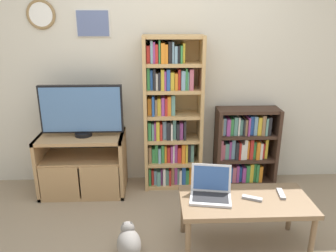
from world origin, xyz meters
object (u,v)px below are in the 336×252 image
remote_near_laptop (252,198)px  remote_far_from_laptop (281,194)px  bookshelf_short (244,147)px  coffee_table (245,204)px  cat (129,242)px  laptop (211,190)px  television (81,111)px  bookshelf_tall (171,117)px  tv_stand (83,164)px

remote_near_laptop → remote_far_from_laptop: 0.27m
bookshelf_short → coffee_table: 1.19m
bookshelf_short → coffee_table: (-0.29, -1.15, -0.03)m
coffee_table → cat: bearing=-175.6°
coffee_table → laptop: 0.30m
laptop → remote_near_laptop: laptop is taller
television → cat: (0.54, -1.06, -0.82)m
bookshelf_short → television: bearing=-174.6°
television → bookshelf_tall: 0.95m
bookshelf_tall → remote_far_from_laptop: bookshelf_tall is taller
tv_stand → remote_near_laptop: size_ratio=5.56×
television → coffee_table: bearing=-33.6°
bookshelf_short → cat: (-1.24, -1.23, -0.32)m
cat → television: bearing=106.9°
bookshelf_short → remote_near_laptop: bearing=-101.6°
bookshelf_tall → remote_near_laptop: 1.34m
tv_stand → bookshelf_short: 1.82m
bookshelf_tall → bookshelf_short: size_ratio=1.88×
bookshelf_tall → remote_near_laptop: (0.61, -1.14, -0.35)m
remote_near_laptop → cat: (-1.01, -0.07, -0.34)m
television → remote_near_laptop: (1.54, -0.99, -0.48)m
remote_near_laptop → coffee_table: bearing=-68.2°
laptop → television: bearing=152.0°
bookshelf_short → remote_near_laptop: size_ratio=5.49×
tv_stand → bookshelf_tall: (0.97, 0.14, 0.48)m
tv_stand → bookshelf_short: bearing=5.0°
tv_stand → remote_near_laptop: (1.58, -1.00, 0.13)m
bookshelf_short → cat: bearing=-135.4°
tv_stand → coffee_table: size_ratio=0.86×
coffee_table → bookshelf_tall: bearing=116.2°
tv_stand → television: size_ratio=1.07×
bookshelf_tall → remote_near_laptop: bookshelf_tall is taller
laptop → remote_near_laptop: bearing=-0.2°
television → coffee_table: 1.86m
laptop → remote_far_from_laptop: size_ratio=2.24×
remote_near_laptop → bookshelf_short: bearing=-167.0°
laptop → remote_near_laptop: 0.34m
bookshelf_short → cat: bookshelf_short is taller
cat → remote_near_laptop: bearing=-6.0°
tv_stand → laptop: (1.25, -0.94, 0.18)m
television → cat: size_ratio=1.91×
bookshelf_short → remote_far_from_laptop: 1.10m
cat → remote_far_from_laptop: bearing=-4.1°
laptop → remote_far_from_laptop: (0.59, 0.00, -0.05)m
television → cat: bearing=-63.2°
cat → tv_stand: bearing=108.2°
tv_stand → bookshelf_tall: bearing=8.1°
laptop → remote_far_from_laptop: bearing=9.8°
remote_near_laptop → tv_stand: bearing=-97.8°
tv_stand → coffee_table: tv_stand is taller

